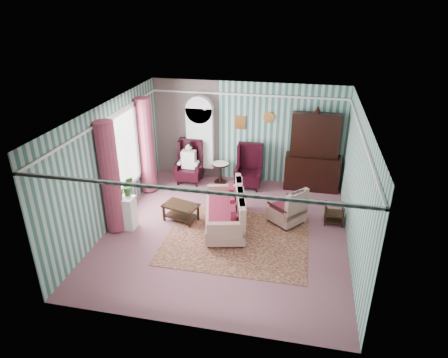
% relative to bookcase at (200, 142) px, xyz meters
% --- Properties ---
extents(floor, '(6.00, 6.00, 0.00)m').
position_rel_bookcase_xyz_m(floor, '(1.35, -2.84, -1.12)').
color(floor, '#814B56').
rests_on(floor, ground).
extents(room_shell, '(5.53, 6.02, 2.91)m').
position_rel_bookcase_xyz_m(room_shell, '(0.73, -2.66, 0.89)').
color(room_shell, '#37645D').
rests_on(room_shell, ground).
extents(bookcase, '(0.80, 0.28, 2.24)m').
position_rel_bookcase_xyz_m(bookcase, '(0.00, 0.00, 0.00)').
color(bookcase, white).
rests_on(bookcase, floor).
extents(dresser_hutch, '(1.50, 0.56, 2.36)m').
position_rel_bookcase_xyz_m(dresser_hutch, '(3.25, -0.12, 0.06)').
color(dresser_hutch, black).
rests_on(dresser_hutch, floor).
extents(wingback_left, '(0.76, 0.80, 1.25)m').
position_rel_bookcase_xyz_m(wingback_left, '(-0.25, -0.39, -0.50)').
color(wingback_left, black).
rests_on(wingback_left, floor).
extents(wingback_right, '(0.76, 0.80, 1.25)m').
position_rel_bookcase_xyz_m(wingback_right, '(1.50, -0.39, -0.50)').
color(wingback_right, black).
rests_on(wingback_right, floor).
extents(seated_woman, '(0.44, 0.40, 1.18)m').
position_rel_bookcase_xyz_m(seated_woman, '(-0.25, -0.39, -0.53)').
color(seated_woman, beige).
rests_on(seated_woman, floor).
extents(round_side_table, '(0.50, 0.50, 0.60)m').
position_rel_bookcase_xyz_m(round_side_table, '(0.65, -0.24, -0.82)').
color(round_side_table, black).
rests_on(round_side_table, floor).
extents(nest_table, '(0.45, 0.38, 0.54)m').
position_rel_bookcase_xyz_m(nest_table, '(3.82, -1.94, -0.85)').
color(nest_table, black).
rests_on(nest_table, floor).
extents(plant_stand, '(0.55, 0.35, 0.80)m').
position_rel_bookcase_xyz_m(plant_stand, '(-1.05, -3.14, -0.72)').
color(plant_stand, white).
rests_on(plant_stand, floor).
extents(rug, '(3.20, 2.60, 0.01)m').
position_rel_bookcase_xyz_m(rug, '(1.65, -3.14, -1.11)').
color(rug, '#52201B').
rests_on(rug, floor).
extents(sofa, '(1.46, 2.15, 0.98)m').
position_rel_bookcase_xyz_m(sofa, '(1.27, -2.64, -0.63)').
color(sofa, beige).
rests_on(sofa, floor).
extents(floral_armchair, '(1.17, 1.16, 1.09)m').
position_rel_bookcase_xyz_m(floral_armchair, '(2.69, -2.14, -0.58)').
color(floral_armchair, beige).
rests_on(floral_armchair, floor).
extents(coffee_table, '(0.93, 0.71, 0.43)m').
position_rel_bookcase_xyz_m(coffee_table, '(0.17, -2.56, -0.91)').
color(coffee_table, black).
rests_on(coffee_table, floor).
extents(potted_plant_a, '(0.45, 0.40, 0.46)m').
position_rel_bookcase_xyz_m(potted_plant_a, '(-1.15, -3.27, -0.09)').
color(potted_plant_a, '#1F571B').
rests_on(potted_plant_a, plant_stand).
extents(potted_plant_b, '(0.32, 0.28, 0.47)m').
position_rel_bookcase_xyz_m(potted_plant_b, '(-0.94, -2.99, -0.08)').
color(potted_plant_b, '#265019').
rests_on(potted_plant_b, plant_stand).
extents(potted_plant_c, '(0.27, 0.27, 0.37)m').
position_rel_bookcase_xyz_m(potted_plant_c, '(-1.15, -3.05, -0.14)').
color(potted_plant_c, '#174C1B').
rests_on(potted_plant_c, plant_stand).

